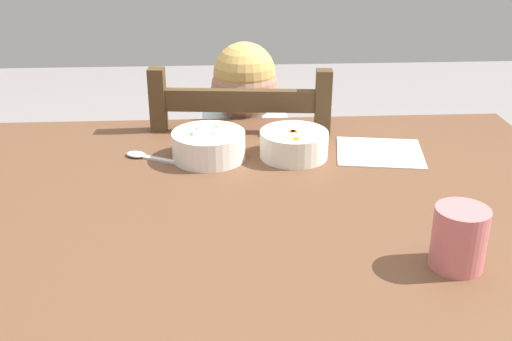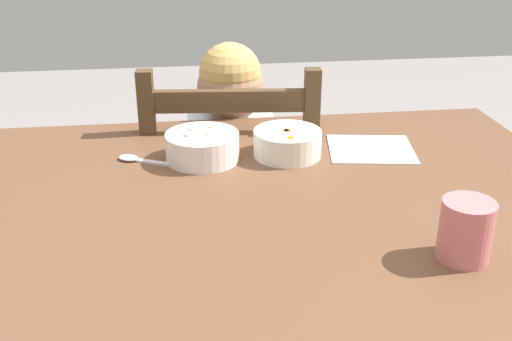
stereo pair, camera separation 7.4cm
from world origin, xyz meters
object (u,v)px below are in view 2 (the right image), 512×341
object	(u,v)px
child_figure	(233,166)
dining_chair	(232,225)
drinking_cup	(466,231)
dining_table	(261,265)
spoon	(137,159)
bowl_of_peas	(202,146)
bowl_of_carrots	(287,142)

from	to	relation	value
child_figure	dining_chair	bearing A→B (deg)	134.74
drinking_cup	dining_table	bearing A→B (deg)	148.13
dining_chair	spoon	world-z (taller)	dining_chair
dining_table	child_figure	world-z (taller)	child_figure
child_figure	bowl_of_peas	distance (m)	0.35
dining_chair	bowl_of_carrots	world-z (taller)	dining_chair
child_figure	drinking_cup	size ratio (longest dim) A/B	9.83
dining_table	child_figure	distance (m)	0.55
child_figure	bowl_of_carrots	xyz separation A→B (m)	(0.09, -0.29, 0.18)
bowl_of_peas	dining_chair	bearing A→B (deg)	74.22
dining_table	dining_chair	bearing A→B (deg)	90.36
spoon	dining_chair	bearing A→B (deg)	52.65
dining_table	bowl_of_carrots	distance (m)	0.30
child_figure	drinking_cup	bearing A→B (deg)	-68.74
bowl_of_peas	drinking_cup	xyz separation A→B (m)	(0.37, -0.43, 0.02)
child_figure	bowl_of_carrots	size ratio (longest dim) A/B	6.56
bowl_of_carrots	spoon	bearing A→B (deg)	178.21
dining_chair	dining_table	bearing A→B (deg)	-89.64
dining_chair	spoon	distance (m)	0.49
spoon	bowl_of_carrots	bearing A→B (deg)	-1.79
child_figure	bowl_of_carrots	distance (m)	0.35
bowl_of_peas	spoon	world-z (taller)	bowl_of_peas
spoon	drinking_cup	bearing A→B (deg)	-41.12
bowl_of_carrots	drinking_cup	xyz separation A→B (m)	(0.19, -0.43, 0.02)
dining_chair	bowl_of_carrots	xyz separation A→B (m)	(0.09, -0.30, 0.36)
drinking_cup	bowl_of_peas	bearing A→B (deg)	130.62
dining_table	child_figure	bearing A→B (deg)	89.85
dining_table	bowl_of_peas	size ratio (longest dim) A/B	8.30
dining_table	child_figure	size ratio (longest dim) A/B	1.35
dining_chair	child_figure	bearing A→B (deg)	-45.26
bowl_of_carrots	drinking_cup	size ratio (longest dim) A/B	1.50
child_figure	drinking_cup	distance (m)	0.80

